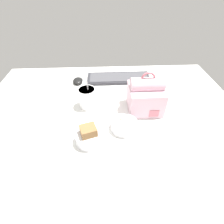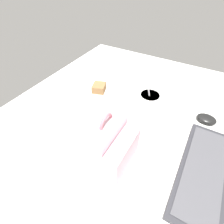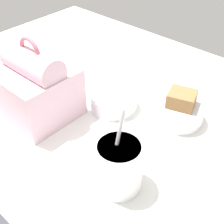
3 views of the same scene
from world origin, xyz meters
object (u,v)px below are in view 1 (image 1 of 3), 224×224
object	(u,v)px
keyboard	(119,78)
lunch_bag	(146,96)
bento_bowl_sandwich	(89,136)
bento_bowl_snacks	(124,125)
soup_cup	(87,97)
computer_mouse	(78,81)

from	to	relation	value
keyboard	lunch_bag	size ratio (longest dim) A/B	1.93
keyboard	bento_bowl_sandwich	size ratio (longest dim) A/B	3.54
bento_bowl_sandwich	keyboard	bearing A→B (deg)	72.20
bento_bowl_snacks	soup_cup	bearing A→B (deg)	134.11
bento_bowl_sandwich	soup_cup	bearing A→B (deg)	94.34
soup_cup	keyboard	bearing A→B (deg)	55.67
keyboard	bento_bowl_snacks	size ratio (longest dim) A/B	3.40
soup_cup	lunch_bag	bearing A→B (deg)	-7.18
computer_mouse	keyboard	bearing A→B (deg)	6.21
keyboard	bento_bowl_snacks	xyz separation A→B (cm)	(-1.18, -45.91, 1.29)
computer_mouse	lunch_bag	bearing A→B (deg)	-37.04
keyboard	lunch_bag	xyz separation A→B (cm)	(10.97, -31.41, 7.00)
keyboard	bento_bowl_snacks	world-z (taller)	bento_bowl_snacks
keyboard	soup_cup	bearing A→B (deg)	-124.33
keyboard	computer_mouse	bearing A→B (deg)	-173.79
lunch_bag	bento_bowl_snacks	distance (cm)	19.76
lunch_bag	soup_cup	world-z (taller)	lunch_bag
bento_bowl_sandwich	computer_mouse	distance (cm)	50.91
lunch_bag	computer_mouse	size ratio (longest dim) A/B	2.58
bento_bowl_sandwich	bento_bowl_snacks	distance (cm)	17.27
soup_cup	bento_bowl_sandwich	size ratio (longest dim) A/B	1.52
keyboard	bento_bowl_sandwich	bearing A→B (deg)	-107.80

